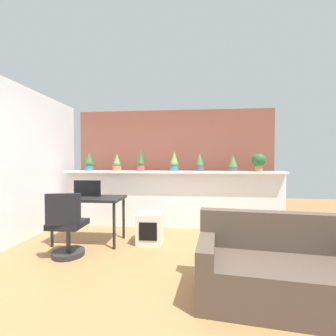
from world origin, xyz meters
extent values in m
plane|color=#9E7042|center=(0.00, 0.00, 0.00)|extent=(12.00, 12.00, 0.00)
cube|color=white|center=(0.00, 2.00, 0.55)|extent=(4.41, 0.16, 1.10)
cube|color=white|center=(0.00, 1.96, 1.12)|extent=(4.41, 0.34, 0.04)
cube|color=brown|center=(0.00, 2.60, 1.25)|extent=(4.41, 0.10, 2.50)
cylinder|color=#386B84|center=(-1.73, 1.97, 1.20)|extent=(0.16, 0.16, 0.10)
sphere|color=#2D7033|center=(-1.73, 1.97, 1.30)|extent=(0.17, 0.17, 0.17)
cone|color=#2D7033|center=(-1.73, 1.97, 1.43)|extent=(0.14, 0.14, 0.20)
cylinder|color=#C66B42|center=(-1.14, 1.98, 1.20)|extent=(0.18, 0.18, 0.10)
sphere|color=#669E4C|center=(-1.14, 1.98, 1.29)|extent=(0.14, 0.14, 0.14)
cone|color=#669E4C|center=(-1.14, 1.98, 1.41)|extent=(0.12, 0.12, 0.18)
cylinder|color=#B7474C|center=(-0.63, 1.94, 1.20)|extent=(0.15, 0.15, 0.11)
sphere|color=#2D7033|center=(-0.63, 1.94, 1.30)|extent=(0.13, 0.13, 0.13)
cone|color=#2D7033|center=(-0.63, 1.94, 1.45)|extent=(0.11, 0.11, 0.26)
cylinder|color=#386B84|center=(0.05, 1.99, 1.20)|extent=(0.17, 0.17, 0.11)
sphere|color=#669E4C|center=(0.05, 1.99, 1.30)|extent=(0.16, 0.16, 0.16)
cone|color=#669E4C|center=(0.05, 1.99, 1.44)|extent=(0.13, 0.13, 0.22)
cylinder|color=#4C4C51|center=(0.56, 1.95, 1.21)|extent=(0.16, 0.16, 0.13)
cone|color=#3D843D|center=(0.56, 1.95, 1.39)|extent=(0.14, 0.14, 0.23)
cylinder|color=#4C4C51|center=(1.22, 1.98, 1.19)|extent=(0.17, 0.17, 0.09)
cone|color=#3D843D|center=(1.22, 1.98, 1.35)|extent=(0.17, 0.17, 0.22)
cylinder|color=#C66B42|center=(1.70, 1.95, 1.20)|extent=(0.15, 0.15, 0.11)
sphere|color=#235B2D|center=(1.70, 1.95, 1.36)|extent=(0.27, 0.27, 0.27)
cylinder|color=black|center=(-1.78, 0.72, 0.35)|extent=(0.04, 0.04, 0.71)
cylinder|color=black|center=(-0.78, 0.72, 0.35)|extent=(0.04, 0.04, 0.71)
cylinder|color=black|center=(-1.78, 1.22, 0.35)|extent=(0.04, 0.04, 0.71)
cylinder|color=black|center=(-0.78, 1.22, 0.35)|extent=(0.04, 0.04, 0.71)
cube|color=black|center=(-1.28, 0.97, 0.73)|extent=(1.10, 0.60, 0.04)
cube|color=black|center=(-1.35, 1.05, 0.88)|extent=(0.46, 0.04, 0.27)
cylinder|color=#262628|center=(-1.34, 0.42, 0.04)|extent=(0.44, 0.44, 0.07)
cylinder|color=#333333|center=(-1.34, 0.42, 0.24)|extent=(0.06, 0.06, 0.34)
cube|color=black|center=(-1.34, 0.42, 0.45)|extent=(0.44, 0.44, 0.08)
cube|color=black|center=(-1.30, 0.24, 0.70)|extent=(0.44, 0.16, 0.42)
cube|color=silver|center=(-0.28, 1.04, 0.25)|extent=(0.40, 0.40, 0.50)
cube|color=black|center=(-0.28, 0.85, 0.25)|extent=(0.28, 0.04, 0.28)
cube|color=brown|center=(1.23, -0.42, 0.20)|extent=(1.64, 0.94, 0.40)
cube|color=brown|center=(1.27, -0.12, 0.60)|extent=(1.57, 0.35, 0.40)
cube|color=brown|center=(0.54, -0.33, 0.48)|extent=(0.25, 0.77, 0.16)
camera|label=1|loc=(0.37, -2.62, 1.33)|focal=24.40mm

